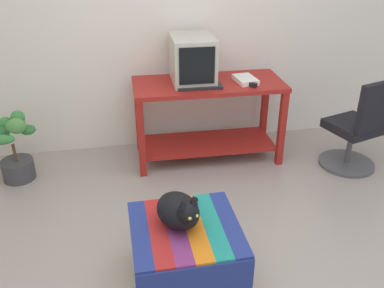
% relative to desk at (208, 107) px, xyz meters
% --- Properties ---
extents(ground_plane, '(14.00, 14.00, 0.00)m').
position_rel_desk_xyz_m(ground_plane, '(-0.33, -1.60, -0.53)').
color(ground_plane, '#9E9389').
extents(back_wall, '(8.00, 0.10, 2.60)m').
position_rel_desk_xyz_m(back_wall, '(-0.33, 0.45, 0.77)').
color(back_wall, silver).
rests_on(back_wall, ground_plane).
extents(desk, '(1.40, 0.64, 0.78)m').
position_rel_desk_xyz_m(desk, '(0.00, 0.00, 0.00)').
color(desk, maroon).
rests_on(desk, ground_plane).
extents(tv_monitor, '(0.39, 0.51, 0.41)m').
position_rel_desk_xyz_m(tv_monitor, '(-0.14, 0.06, 0.45)').
color(tv_monitor, '#BCB7A8').
rests_on(tv_monitor, desk).
extents(keyboard, '(0.41, 0.17, 0.02)m').
position_rel_desk_xyz_m(keyboard, '(-0.11, -0.13, 0.26)').
color(keyboard, black).
rests_on(keyboard, desk).
extents(book, '(0.20, 0.28, 0.04)m').
position_rel_desk_xyz_m(book, '(0.34, -0.05, 0.27)').
color(book, white).
rests_on(book, desk).
extents(ottoman_with_blanket, '(0.67, 0.67, 0.42)m').
position_rel_desk_xyz_m(ottoman_with_blanket, '(-0.51, -1.59, -0.31)').
color(ottoman_with_blanket, tan).
rests_on(ottoman_with_blanket, ground_plane).
extents(cat, '(0.34, 0.41, 0.27)m').
position_rel_desk_xyz_m(cat, '(-0.54, -1.56, 0.00)').
color(cat, black).
rests_on(cat, ottoman_with_blanket).
extents(potted_plant, '(0.39, 0.31, 0.63)m').
position_rel_desk_xyz_m(potted_plant, '(-1.78, -0.08, -0.25)').
color(potted_plant, '#3D3D42').
rests_on(potted_plant, ground_plane).
extents(office_chair, '(0.52, 0.53, 0.89)m').
position_rel_desk_xyz_m(office_chair, '(1.30, -0.48, -0.14)').
color(office_chair, '#4C4C51').
rests_on(office_chair, ground_plane).
extents(stapler, '(0.09, 0.11, 0.04)m').
position_rel_desk_xyz_m(stapler, '(0.35, -0.19, 0.27)').
color(stapler, black).
rests_on(stapler, desk).
extents(pen, '(0.02, 0.14, 0.01)m').
position_rel_desk_xyz_m(pen, '(0.43, 0.01, 0.25)').
color(pen, '#B7B7BC').
rests_on(pen, desk).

